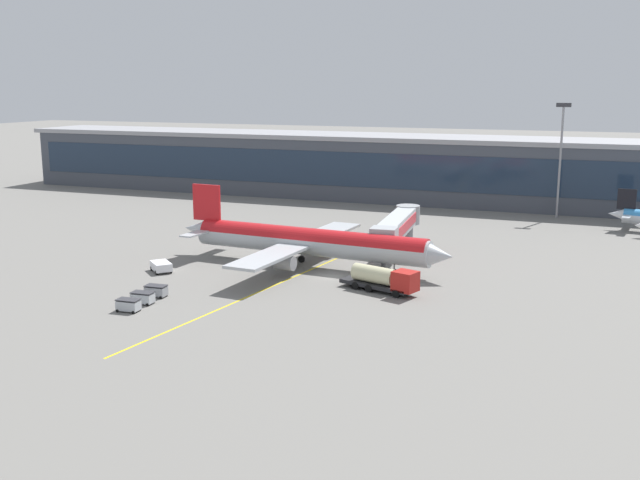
# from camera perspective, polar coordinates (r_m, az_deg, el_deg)

# --- Properties ---
(ground_plane) EXTENTS (700.00, 700.00, 0.00)m
(ground_plane) POSITION_cam_1_polar(r_m,az_deg,el_deg) (103.11, 0.81, -2.78)
(ground_plane) COLOR slate
(apron_lead_in_line) EXTENTS (10.91, 79.33, 0.01)m
(apron_lead_in_line) POSITION_cam_1_polar(r_m,az_deg,el_deg) (106.32, -0.81, -2.33)
(apron_lead_in_line) COLOR yellow
(apron_lead_in_line) RESTS_ON ground_plane
(terminal_building) EXTENTS (174.41, 18.86, 14.60)m
(terminal_building) POSITION_cam_1_polar(r_m,az_deg,el_deg) (174.58, 3.20, 5.68)
(terminal_building) COLOR #424751
(terminal_building) RESTS_ON ground_plane
(main_airliner) EXTENTS (43.29, 34.45, 10.99)m
(main_airliner) POSITION_cam_1_polar(r_m,az_deg,el_deg) (107.89, -0.95, -0.11)
(main_airliner) COLOR #B2B7BC
(main_airliner) RESTS_ON ground_plane
(jet_bridge) EXTENTS (5.62, 23.42, 6.39)m
(jet_bridge) POSITION_cam_1_polar(r_m,az_deg,el_deg) (115.23, 5.97, 1.12)
(jet_bridge) COLOR #B2B7BC
(jet_bridge) RESTS_ON ground_plane
(fuel_tanker) EXTENTS (11.05, 5.62, 3.25)m
(fuel_tanker) POSITION_cam_1_polar(r_m,az_deg,el_deg) (95.16, 4.90, -2.99)
(fuel_tanker) COLOR #232326
(fuel_tanker) RESTS_ON ground_plane
(pushback_tug) EXTENTS (4.36, 4.25, 1.40)m
(pushback_tug) POSITION_cam_1_polar(r_m,az_deg,el_deg) (107.72, -12.08, -1.94)
(pushback_tug) COLOR white
(pushback_tug) RESTS_ON ground_plane
(baggage_cart_0) EXTENTS (2.75, 1.78, 1.48)m
(baggage_cart_0) POSITION_cam_1_polar(r_m,az_deg,el_deg) (90.04, -14.45, -4.83)
(baggage_cart_0) COLOR #B2B7BC
(baggage_cart_0) RESTS_ON ground_plane
(baggage_cart_1) EXTENTS (2.75, 1.78, 1.48)m
(baggage_cart_1) POSITION_cam_1_polar(r_m,az_deg,el_deg) (92.65, -13.41, -4.30)
(baggage_cart_1) COLOR #B2B7BC
(baggage_cart_1) RESTS_ON ground_plane
(baggage_cart_2) EXTENTS (2.75, 1.78, 1.48)m
(baggage_cart_2) POSITION_cam_1_polar(r_m,az_deg,el_deg) (95.30, -12.43, -3.81)
(baggage_cart_2) COLOR gray
(baggage_cart_2) RESTS_ON ground_plane
(apron_light_mast_0) EXTENTS (2.80, 0.50, 22.48)m
(apron_light_mast_0) POSITION_cam_1_polar(r_m,az_deg,el_deg) (153.74, 17.95, 6.49)
(apron_light_mast_0) COLOR gray
(apron_light_mast_0) RESTS_ON ground_plane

